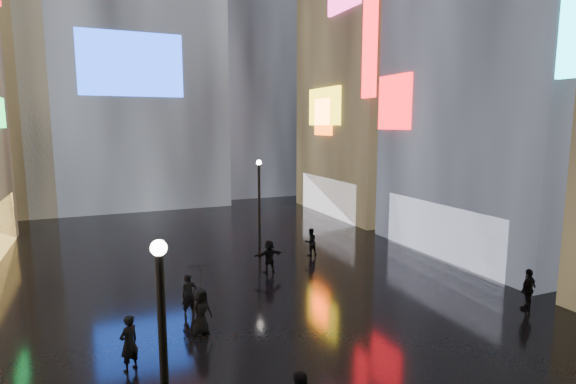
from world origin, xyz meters
TOP-DOWN VIEW (x-y plane):
  - ground at (0.00, 20.00)m, footprint 140.00×140.00m
  - building_right_far at (15.98, 30.00)m, footprint 10.28×12.00m
  - tower_flank_right at (9.00, 46.00)m, footprint 12.00×12.00m
  - lamp_near at (-4.92, 6.36)m, footprint 0.30×0.30m
  - lamp_far at (2.81, 23.04)m, footprint 0.30×0.30m
  - pedestrian_3 at (9.50, 10.12)m, footprint 1.03×0.60m
  - pedestrian_4 at (-2.84, 13.06)m, footprint 0.94×0.80m
  - pedestrian_5 at (1.66, 18.32)m, footprint 1.55×0.64m
  - pedestrian_6 at (-2.95, 14.67)m, footprint 0.65×0.47m
  - pedestrian_7 at (4.82, 20.18)m, footprint 0.82×0.68m
  - umbrella_2 at (-2.84, 13.06)m, footprint 1.24×1.25m
  - pedestrian_8 at (-5.31, 11.52)m, footprint 0.75×0.70m

SIDE VIEW (x-z plane):
  - ground at x=0.00m, z-range 0.00..0.00m
  - pedestrian_7 at x=4.82m, z-range 0.00..1.53m
  - pedestrian_5 at x=1.66m, z-range 0.00..1.63m
  - pedestrian_4 at x=-2.84m, z-range 0.00..1.63m
  - pedestrian_6 at x=-2.95m, z-range 0.00..1.65m
  - pedestrian_3 at x=9.50m, z-range 0.00..1.65m
  - pedestrian_8 at x=-5.31m, z-range 0.00..1.72m
  - umbrella_2 at x=-2.84m, z-range 1.63..2.53m
  - lamp_near at x=-4.92m, z-range 0.34..5.54m
  - lamp_far at x=2.81m, z-range 0.34..5.54m
  - building_right_far at x=15.98m, z-range -0.02..27.98m
  - tower_flank_right at x=9.00m, z-range 0.00..34.00m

